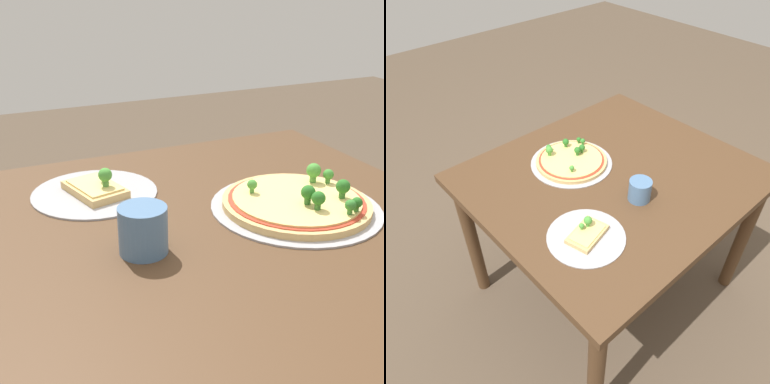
# 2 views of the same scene
# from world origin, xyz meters

# --- Properties ---
(dining_table) EXTENTS (1.09, 0.96, 0.74)m
(dining_table) POSITION_xyz_m (0.00, 0.00, 0.64)
(dining_table) COLOR #4C331E
(dining_table) RESTS_ON ground_plane
(pizza_tray_whole) EXTENTS (0.34, 0.34, 0.07)m
(pizza_tray_whole) POSITION_xyz_m (-0.08, 0.17, 0.75)
(pizza_tray_whole) COLOR #A3A3A8
(pizza_tray_whole) RESTS_ON dining_table
(pizza_tray_slice) EXTENTS (0.27, 0.27, 0.06)m
(pizza_tray_slice) POSITION_xyz_m (-0.31, -0.18, 0.75)
(pizza_tray_slice) COLOR #A3A3A8
(pizza_tray_slice) RESTS_ON dining_table
(drinking_cup) EXTENTS (0.08, 0.08, 0.08)m
(drinking_cup) POSITION_xyz_m (-0.04, -0.17, 0.78)
(drinking_cup) COLOR #4C7099
(drinking_cup) RESTS_ON dining_table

